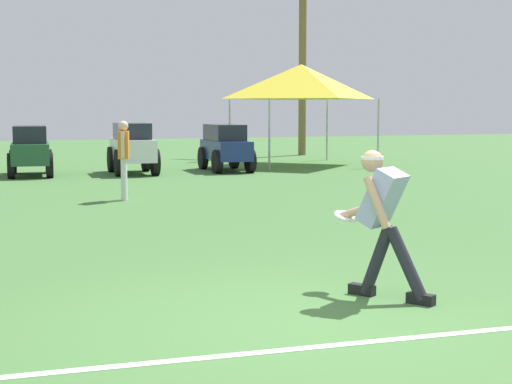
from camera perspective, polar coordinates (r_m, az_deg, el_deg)
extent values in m
plane|color=#426F37|center=(6.61, 3.73, -9.71)|extent=(80.00, 80.00, 0.00)
cube|color=white|center=(6.12, 5.95, -10.99)|extent=(18.98, 1.20, 0.01)
cylinder|color=#23232D|center=(7.59, 8.80, -4.92)|extent=(0.29, 0.36, 0.72)
cube|color=black|center=(7.73, 7.71, -7.05)|extent=(0.22, 0.27, 0.10)
cylinder|color=#23232D|center=(7.45, 10.90, -5.16)|extent=(0.33, 0.43, 0.69)
cube|color=black|center=(7.45, 11.90, -7.62)|extent=(0.22, 0.27, 0.10)
cube|color=#9EA3D1|center=(7.48, 9.18, -0.40)|extent=(0.51, 0.53, 0.57)
sphere|color=tan|center=(7.50, 8.45, 2.23)|extent=(0.29, 0.29, 0.21)
cylinder|color=white|center=(7.50, 8.46, 2.46)|extent=(0.30, 0.30, 0.03)
cylinder|color=tan|center=(7.78, 7.97, -1.20)|extent=(0.37, 0.53, 0.27)
cylinder|color=tan|center=(7.28, 8.78, -0.76)|extent=(0.22, 0.28, 0.49)
cylinder|color=white|center=(7.93, 6.58, -1.76)|extent=(0.29, 0.29, 0.09)
cylinder|color=silver|center=(15.54, -9.59, 0.88)|extent=(0.14, 0.14, 0.82)
cylinder|color=silver|center=(15.71, -9.54, 0.94)|extent=(0.14, 0.14, 0.82)
cube|color=orange|center=(15.58, -9.61, 3.40)|extent=(0.29, 0.38, 0.54)
cylinder|color=beige|center=(15.37, -9.68, 3.40)|extent=(0.09, 0.09, 0.52)
cylinder|color=beige|center=(15.79, -9.54, 3.47)|extent=(0.09, 0.09, 0.52)
sphere|color=beige|center=(15.57, -9.63, 4.76)|extent=(0.25, 0.25, 0.20)
cube|color=#235133|center=(21.93, -16.09, 2.73)|extent=(1.17, 2.48, 0.55)
cube|color=#1E232B|center=(22.06, -16.12, 4.06)|extent=(1.00, 1.87, 0.46)
cylinder|color=black|center=(22.79, -17.26, 2.12)|extent=(0.24, 0.67, 0.66)
cylinder|color=black|center=(22.78, -14.84, 2.19)|extent=(0.24, 0.67, 0.66)
cylinder|color=black|center=(21.12, -17.38, 1.83)|extent=(0.24, 0.67, 0.66)
cylinder|color=black|center=(21.11, -14.78, 1.90)|extent=(0.24, 0.67, 0.66)
cube|color=silver|center=(21.96, -8.97, 3.05)|extent=(1.12, 2.40, 0.60)
cube|color=#1E232B|center=(21.99, -9.01, 4.40)|extent=(0.95, 1.60, 0.44)
cylinder|color=black|center=(22.69, -10.47, 2.35)|extent=(0.22, 0.73, 0.72)
cylinder|color=black|center=(22.82, -8.03, 2.42)|extent=(0.22, 0.73, 0.72)
cylinder|color=black|center=(21.14, -9.96, 2.10)|extent=(0.22, 0.73, 0.72)
cylinder|color=black|center=(21.29, -7.34, 2.17)|extent=(0.22, 0.73, 0.72)
cube|color=navy|center=(22.70, -2.21, 3.07)|extent=(1.09, 2.45, 0.55)
cube|color=#1E232B|center=(22.83, -2.31, 4.36)|extent=(0.94, 1.84, 0.46)
cylinder|color=black|center=(23.41, -3.88, 2.48)|extent=(0.22, 0.67, 0.66)
cylinder|color=black|center=(23.65, -1.62, 2.53)|extent=(0.22, 0.67, 0.66)
cylinder|color=black|center=(21.79, -2.84, 2.22)|extent=(0.22, 0.67, 0.66)
cylinder|color=black|center=(22.05, -0.42, 2.27)|extent=(0.22, 0.67, 0.66)
cylinder|color=brown|center=(30.54, 3.41, 9.64)|extent=(0.29, 0.29, 7.38)
cylinder|color=#B2B5BA|center=(27.49, 5.19, 4.51)|extent=(0.06, 0.06, 2.10)
cylinder|color=#B2B5BA|center=(26.13, -1.93, 4.45)|extent=(0.06, 0.06, 2.10)
cylinder|color=#B2B5BA|center=(24.32, 8.88, 4.26)|extent=(0.06, 0.06, 2.10)
cylinder|color=#B2B5BA|center=(22.77, 0.98, 4.21)|extent=(0.06, 0.06, 2.10)
pyramid|color=yellow|center=(25.12, 3.30, 8.01)|extent=(3.76, 3.76, 1.09)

